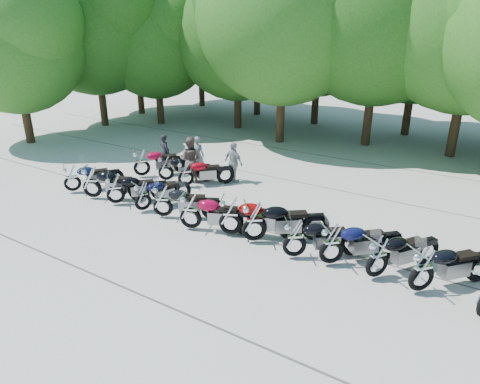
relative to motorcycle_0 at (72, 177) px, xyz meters
The scene contains 32 objects.
ground 6.84m from the motorcycle_0, ahead, with size 90.00×90.00×0.00m, color gray.
tree_0 15.95m from the motorcycle_0, 124.56° to the left, with size 7.50×7.50×9.21m.
tree_1 12.78m from the motorcycle_0, 115.97° to the left, with size 6.97×6.97×8.55m.
tree_2 13.25m from the motorcycle_0, 92.13° to the left, with size 7.31×7.31×8.97m.
tree_3 12.62m from the motorcycle_0, 73.35° to the left, with size 8.70×8.70×10.67m.
tree_4 15.80m from the motorcycle_0, 59.86° to the left, with size 9.13×9.13×11.20m.
tree_5 18.11m from the motorcycle_0, 48.16° to the left, with size 9.04×9.04×11.10m.
tree_9 19.05m from the motorcycle_0, 111.47° to the left, with size 7.59×7.59×9.32m.
tree_10 17.33m from the motorcycle_0, 95.18° to the left, with size 7.78×7.78×9.55m.
tree_11 16.97m from the motorcycle_0, 79.25° to the left, with size 7.56×7.56×9.28m.
tree_12 18.87m from the motorcycle_0, 61.77° to the left, with size 7.88×7.88×9.67m.
tree_16 9.85m from the motorcycle_0, 156.24° to the left, with size 6.97×6.97×8.55m.
tree_17 12.83m from the motorcycle_0, 132.73° to the left, with size 8.31×8.31×10.20m.
motorcycle_0 is the anchor object (origin of this frame).
motorcycle_1 1.15m from the motorcycle_0, ahead, with size 0.74×2.45×1.38m, color black, non-canonical shape.
motorcycle_2 2.27m from the motorcycle_0, ahead, with size 0.67×2.19×1.24m, color black, non-canonical shape.
motorcycle_3 3.50m from the motorcycle_0, ahead, with size 0.65×2.12×1.20m, color black, non-canonical shape.
motorcycle_4 4.42m from the motorcycle_0, ahead, with size 0.69×2.28×1.29m, color black, non-canonical shape.
motorcycle_5 5.74m from the motorcycle_0, ahead, with size 0.73×2.39×1.35m, color maroon, non-canonical shape.
motorcycle_6 7.00m from the motorcycle_0, ahead, with size 0.76×2.49×1.41m, color #860504, non-canonical shape.
motorcycle_7 7.81m from the motorcycle_0, ahead, with size 0.77×2.52×1.42m, color black, non-canonical shape.
motorcycle_8 9.18m from the motorcycle_0, ahead, with size 0.69×2.27×1.29m, color black, non-canonical shape.
motorcycle_9 10.16m from the motorcycle_0, ahead, with size 0.72×2.37×1.34m, color #0D0F39, non-canonical shape.
motorcycle_10 11.35m from the motorcycle_0, ahead, with size 0.71×2.32×1.31m, color black, non-canonical shape.
motorcycle_11 12.40m from the motorcycle_0, ahead, with size 0.73×2.39×1.35m, color black, non-canonical shape.
motorcycle_13 2.84m from the motorcycle_0, 69.74° to the left, with size 0.72×2.37×1.34m, color maroon, non-canonical shape.
motorcycle_14 3.54m from the motorcycle_0, 52.00° to the left, with size 0.66×2.18×1.23m, color black, non-canonical shape.
motorcycle_15 4.24m from the motorcycle_0, 39.63° to the left, with size 0.67×2.19×1.24m, color maroon, non-canonical shape.
rider_0 4.07m from the motorcycle_0, 72.83° to the left, with size 0.58×0.38×1.59m, color black.
rider_1 4.50m from the motorcycle_0, 47.73° to the left, with size 0.90×0.70×1.85m, color brown.
rider_2 6.17m from the motorcycle_0, 42.77° to the left, with size 0.97×0.40×1.65m, color #949497.
rider_3 5.02m from the motorcycle_0, 57.58° to the left, with size 0.59×0.39×1.63m, color gray.
Camera 1 is at (6.55, -8.96, 6.01)m, focal length 32.00 mm.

